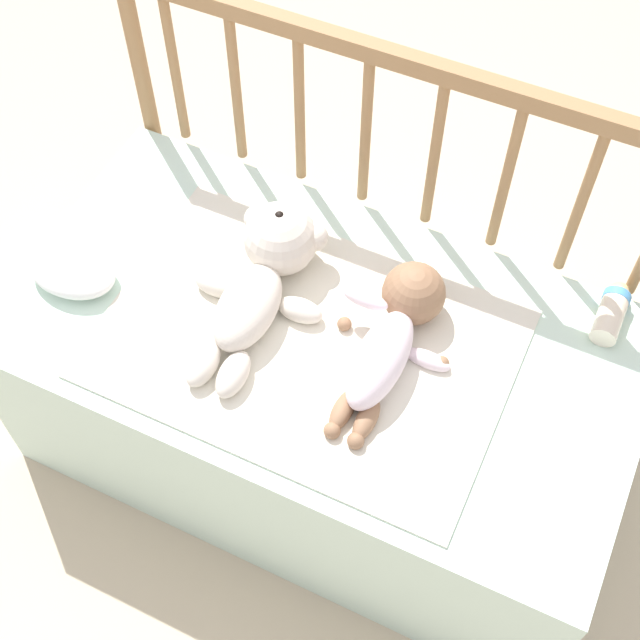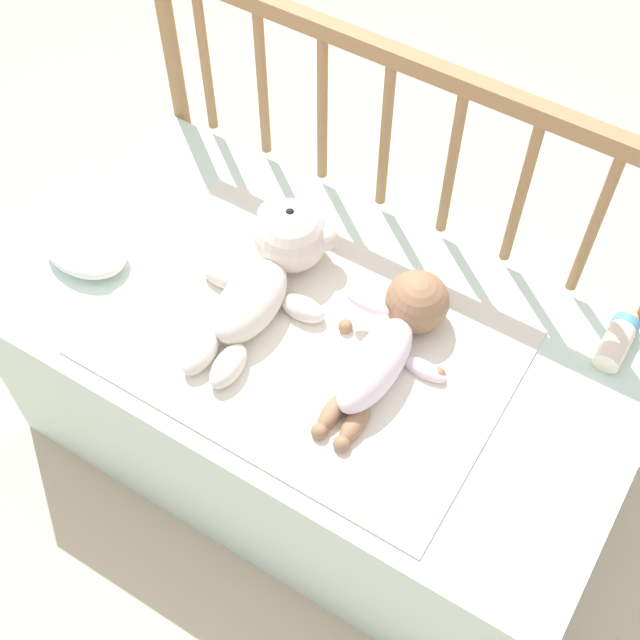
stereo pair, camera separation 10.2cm
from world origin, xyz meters
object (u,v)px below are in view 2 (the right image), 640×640
teddy_bear (271,268)px  baby_bottle (619,338)px  baby (392,340)px  small_pillow (85,249)px

teddy_bear → baby_bottle: size_ratio=2.98×
teddy_bear → baby_bottle: teddy_bear is taller
baby → small_pillow: size_ratio=2.05×
teddy_bear → small_pillow: size_ratio=2.22×
baby → baby_bottle: 0.44m
baby → baby_bottle: baby is taller
teddy_bear → baby: bearing=-3.9°
teddy_bear → small_pillow: bearing=-159.0°
teddy_bear → baby: size_ratio=1.08×
baby → small_pillow: (-0.65, -0.12, -0.02)m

